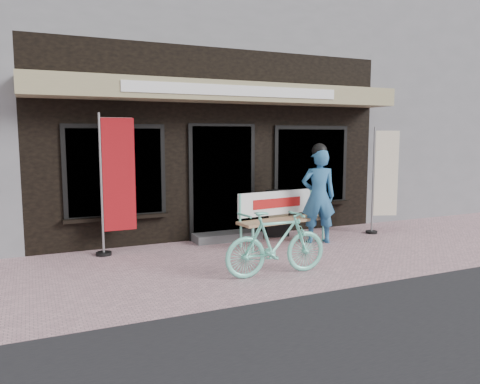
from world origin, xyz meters
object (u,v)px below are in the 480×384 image
nobori_red (116,182)px  menu_stand (278,213)px  bicycle (276,243)px  nobori_cream (384,179)px  person (318,194)px  bench (280,213)px

nobori_red → menu_stand: bearing=0.1°
bicycle → menu_stand: 2.51m
nobori_cream → menu_stand: size_ratio=2.29×
bicycle → nobori_red: (-1.85, 2.15, 0.74)m
person → menu_stand: bearing=141.8°
person → nobori_cream: nobori_cream is taller
person → menu_stand: size_ratio=1.97×
bicycle → nobori_cream: (3.34, 1.64, 0.64)m
nobori_cream → bench: bearing=-162.9°
bench → bicycle: bearing=-127.6°
bench → nobori_red: (-2.87, 0.43, 0.65)m
person → nobori_cream: size_ratio=0.86×
bench → menu_stand: bearing=59.5°
person → bicycle: 2.28m
bicycle → nobori_cream: 3.78m
nobori_red → menu_stand: 3.16m
bench → nobori_red: size_ratio=0.77×
bicycle → nobori_cream: bearing=-61.8°
nobori_red → nobori_cream: size_ratio=1.09×
bench → nobori_cream: (2.32, -0.08, 0.54)m
bicycle → menu_stand: bearing=-27.2°
menu_stand → person: bearing=-48.9°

